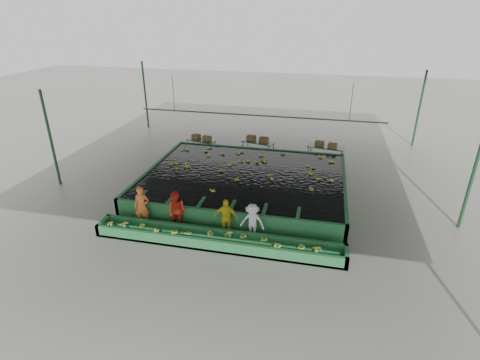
% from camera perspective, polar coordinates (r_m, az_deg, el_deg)
% --- Properties ---
extents(ground, '(80.00, 80.00, 0.00)m').
position_cam_1_polar(ground, '(17.99, -0.35, -3.54)').
color(ground, gray).
rests_on(ground, ground).
extents(shed_roof, '(20.00, 22.00, 0.04)m').
position_cam_1_polar(shed_roof, '(16.23, -0.40, 12.20)').
color(shed_roof, slate).
rests_on(shed_roof, shed_posts).
extents(shed_posts, '(20.00, 22.00, 5.00)m').
position_cam_1_polar(shed_posts, '(16.95, -0.38, 3.92)').
color(shed_posts, '#1E4629').
rests_on(shed_posts, ground).
extents(flotation_tank, '(10.00, 8.00, 0.90)m').
position_cam_1_polar(flotation_tank, '(19.10, 0.67, -0.28)').
color(flotation_tank, '#226735').
rests_on(flotation_tank, ground).
extents(tank_water, '(9.70, 7.70, 0.00)m').
position_cam_1_polar(tank_water, '(18.93, 0.67, 0.82)').
color(tank_water, black).
rests_on(tank_water, flotation_tank).
extents(sorting_trough, '(10.00, 1.00, 0.50)m').
position_cam_1_polar(sorting_trough, '(14.88, -3.56, -9.10)').
color(sorting_trough, '#226735').
rests_on(sorting_trough, ground).
extents(cableway_rail, '(0.08, 0.08, 14.00)m').
position_cam_1_polar(cableway_rail, '(21.47, 2.71, 9.79)').
color(cableway_rail, '#59605B').
rests_on(cableway_rail, shed_roof).
extents(rail_hanger_left, '(0.04, 0.04, 2.00)m').
position_cam_1_polar(rail_hanger_left, '(22.63, -10.11, 12.83)').
color(rail_hanger_left, '#59605B').
rests_on(rail_hanger_left, shed_roof).
extents(rail_hanger_right, '(0.04, 0.04, 2.00)m').
position_cam_1_polar(rail_hanger_right, '(20.96, 16.60, 11.26)').
color(rail_hanger_right, '#59605B').
rests_on(rail_hanger_right, shed_roof).
extents(worker_a, '(0.71, 0.53, 1.78)m').
position_cam_1_polar(worker_a, '(16.39, -14.73, -3.92)').
color(worker_a, orange).
rests_on(worker_a, ground).
extents(worker_b, '(0.89, 0.72, 1.73)m').
position_cam_1_polar(worker_b, '(15.78, -9.61, -4.67)').
color(worker_b, red).
rests_on(worker_b, ground).
extents(worker_c, '(1.01, 0.52, 1.64)m').
position_cam_1_polar(worker_c, '(15.19, -2.20, -5.75)').
color(worker_c, gold).
rests_on(worker_c, ground).
extents(worker_d, '(1.04, 0.64, 1.55)m').
position_cam_1_polar(worker_d, '(15.00, 1.89, -6.38)').
color(worker_d, silver).
rests_on(worker_d, ground).
extents(packing_table_left, '(1.98, 1.16, 0.85)m').
position_cam_1_polar(packing_table_left, '(24.36, -5.91, 5.18)').
color(packing_table_left, '#59605B').
rests_on(packing_table_left, ground).
extents(packing_table_mid, '(2.14, 1.30, 0.91)m').
position_cam_1_polar(packing_table_mid, '(23.76, 2.76, 4.86)').
color(packing_table_mid, '#59605B').
rests_on(packing_table_mid, ground).
extents(packing_table_right, '(2.26, 1.20, 0.98)m').
position_cam_1_polar(packing_table_right, '(23.28, 12.85, 3.91)').
color(packing_table_right, '#59605B').
rests_on(packing_table_right, ground).
extents(box_stack_left, '(1.36, 0.65, 0.28)m').
position_cam_1_polar(box_stack_left, '(24.25, -5.86, 6.15)').
color(box_stack_left, brown).
rests_on(box_stack_left, packing_table_left).
extents(box_stack_mid, '(1.43, 0.66, 0.30)m').
position_cam_1_polar(box_stack_mid, '(23.68, 2.68, 5.96)').
color(box_stack_mid, brown).
rests_on(box_stack_mid, packing_table_mid).
extents(box_stack_right, '(1.34, 0.70, 0.28)m').
position_cam_1_polar(box_stack_right, '(23.03, 12.93, 4.97)').
color(box_stack_right, brown).
rests_on(box_stack_right, packing_table_right).
extents(floating_bananas, '(8.88, 6.06, 0.12)m').
position_cam_1_polar(floating_bananas, '(19.65, 1.17, 1.74)').
color(floating_bananas, '#B6CA45').
rests_on(floating_bananas, tank_water).
extents(trough_bananas, '(9.20, 0.61, 0.12)m').
position_cam_1_polar(trough_bananas, '(14.80, -3.57, -8.62)').
color(trough_bananas, '#B6CA45').
rests_on(trough_bananas, sorting_trough).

